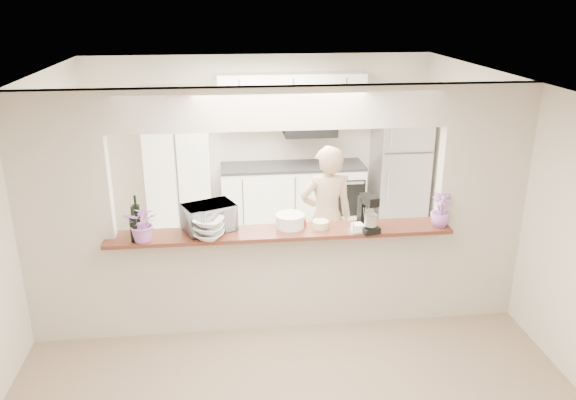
{
  "coord_description": "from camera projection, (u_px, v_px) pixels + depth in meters",
  "views": [
    {
      "loc": [
        -0.5,
        -5.13,
        3.28
      ],
      "look_at": [
        0.11,
        0.3,
        1.28
      ],
      "focal_mm": 35.0,
      "sensor_mm": 36.0,
      "label": 1
    }
  ],
  "objects": [
    {
      "name": "plate_stack_a",
      "position": [
        290.0,
        221.0,
        5.61
      ],
      "size": [
        0.29,
        0.29,
        0.13
      ],
      "color": "white",
      "rests_on": "bar_counter"
    },
    {
      "name": "wine_bottle_a",
      "position": [
        137.0,
        218.0,
        5.46
      ],
      "size": [
        0.08,
        0.08,
        0.38
      ],
      "color": "black",
      "rests_on": "bar_counter"
    },
    {
      "name": "flower_right",
      "position": [
        441.0,
        210.0,
        5.6
      ],
      "size": [
        0.22,
        0.22,
        0.35
      ],
      "primitive_type": "imported",
      "rotation": [
        0.0,
        0.0,
        -0.09
      ],
      "color": "#C875DA",
      "rests_on": "bar_counter"
    },
    {
      "name": "bar_counter",
      "position": [
        281.0,
        275.0,
        5.76
      ],
      "size": [
        3.4,
        0.38,
        1.09
      ],
      "color": "beige",
      "rests_on": "floor"
    },
    {
      "name": "floor",
      "position": [
        281.0,
        323.0,
        5.97
      ],
      "size": [
        6.0,
        6.0,
        0.0
      ],
      "primitive_type": "plane",
      "color": "tan",
      "rests_on": "ground"
    },
    {
      "name": "serving_bowls",
      "position": [
        209.0,
        229.0,
        5.33
      ],
      "size": [
        0.36,
        0.36,
        0.2
      ],
      "primitive_type": "imported",
      "rotation": [
        0.0,
        0.0,
        -0.38
      ],
      "color": "white",
      "rests_on": "bar_counter"
    },
    {
      "name": "utensil_caddy",
      "position": [
        363.0,
        221.0,
        5.5
      ],
      "size": [
        0.27,
        0.18,
        0.24
      ],
      "color": "silver",
      "rests_on": "bar_counter"
    },
    {
      "name": "kitchen_cabinets",
      "position": [
        249.0,
        164.0,
        8.15
      ],
      "size": [
        3.15,
        0.62,
        2.25
      ],
      "color": "white",
      "rests_on": "floor"
    },
    {
      "name": "tile_overlay",
      "position": [
        269.0,
        259.0,
        7.41
      ],
      "size": [
        5.0,
        2.9,
        0.01
      ],
      "primitive_type": "cube",
      "color": "silver",
      "rests_on": "floor"
    },
    {
      "name": "red_bowl",
      "position": [
        299.0,
        222.0,
        5.68
      ],
      "size": [
        0.14,
        0.14,
        0.06
      ],
      "primitive_type": "cylinder",
      "color": "maroon",
      "rests_on": "bar_counter"
    },
    {
      "name": "stand_mixer",
      "position": [
        368.0,
        215.0,
        5.5
      ],
      "size": [
        0.22,
        0.28,
        0.37
      ],
      "color": "black",
      "rests_on": "bar_counter"
    },
    {
      "name": "partition",
      "position": [
        280.0,
        191.0,
        5.46
      ],
      "size": [
        5.0,
        0.15,
        2.5
      ],
      "color": "beige",
      "rests_on": "floor"
    },
    {
      "name": "toaster_oven",
      "position": [
        209.0,
        217.0,
        5.52
      ],
      "size": [
        0.57,
        0.49,
        0.27
      ],
      "primitive_type": "imported",
      "rotation": [
        0.0,
        0.0,
        0.4
      ],
      "color": "#B2B2B8",
      "rests_on": "bar_counter"
    },
    {
      "name": "person",
      "position": [
        326.0,
        218.0,
        6.48
      ],
      "size": [
        0.66,
        0.46,
        1.71
      ],
      "primitive_type": "imported",
      "rotation": [
        0.0,
        0.0,
        3.23
      ],
      "color": "tan",
      "rests_on": "floor"
    },
    {
      "name": "tan_bowl",
      "position": [
        321.0,
        224.0,
        5.59
      ],
      "size": [
        0.16,
        0.16,
        0.08
      ],
      "primitive_type": "cylinder",
      "color": "beige",
      "rests_on": "bar_counter"
    },
    {
      "name": "plate_stack_b",
      "position": [
        290.0,
        222.0,
        5.61
      ],
      "size": [
        0.29,
        0.29,
        0.1
      ],
      "color": "white",
      "rests_on": "bar_counter"
    },
    {
      "name": "refrigerator",
      "position": [
        399.0,
        168.0,
        8.36
      ],
      "size": [
        0.75,
        0.7,
        1.7
      ],
      "primitive_type": "cube",
      "color": "#A8A7AC",
      "rests_on": "floor"
    },
    {
      "name": "flower_left",
      "position": [
        143.0,
        223.0,
        5.25
      ],
      "size": [
        0.38,
        0.35,
        0.36
      ],
      "primitive_type": "imported",
      "rotation": [
        0.0,
        0.0,
        -0.21
      ],
      "color": "#D571B7",
      "rests_on": "bar_counter"
    },
    {
      "name": "wine_bottle_b",
      "position": [
        134.0,
        228.0,
        5.26
      ],
      "size": [
        0.07,
        0.07,
        0.35
      ],
      "color": "black",
      "rests_on": "bar_counter"
    }
  ]
}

